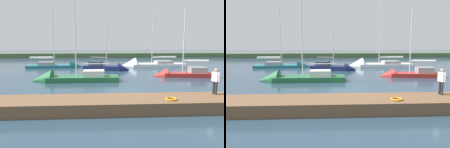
# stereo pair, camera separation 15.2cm
# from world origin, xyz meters

# --- Properties ---
(ground_plane) EXTENTS (200.00, 200.00, 0.00)m
(ground_plane) POSITION_xyz_m (0.00, 0.00, 0.00)
(ground_plane) COLOR #263D4C
(far_shoreline) EXTENTS (180.00, 8.00, 2.40)m
(far_shoreline) POSITION_xyz_m (0.00, -43.07, 0.00)
(far_shoreline) COLOR #4C603D
(far_shoreline) RESTS_ON ground_plane
(dock_pier) EXTENTS (27.58, 2.50, 0.72)m
(dock_pier) POSITION_xyz_m (0.00, 4.25, 0.36)
(dock_pier) COLOR brown
(dock_pier) RESTS_ON ground_plane
(life_ring_buoy) EXTENTS (0.66, 0.66, 0.10)m
(life_ring_buoy) POSITION_xyz_m (-1.99, 4.75, 0.77)
(life_ring_buoy) COLOR orange
(life_ring_buoy) RESTS_ON dock_pier
(sailboat_outer_mooring) EXTENTS (7.04, 3.46, 8.10)m
(sailboat_outer_mooring) POSITION_xyz_m (0.76, -13.80, 0.25)
(sailboat_outer_mooring) COLOR navy
(sailboat_outer_mooring) RESTS_ON ground_plane
(sailboat_inner_slip) EXTENTS (9.09, 2.86, 10.32)m
(sailboat_inner_slip) POSITION_xyz_m (8.30, -17.70, 0.09)
(sailboat_inner_slip) COLOR #1E6B75
(sailboat_inner_slip) RESTS_ON ground_plane
(sailboat_behind_pier) EXTENTS (8.93, 2.35, 10.74)m
(sailboat_behind_pier) POSITION_xyz_m (5.36, -5.33, 0.17)
(sailboat_behind_pier) COLOR #236638
(sailboat_behind_pier) RESTS_ON ground_plane
(sailboat_far_left) EXTENTS (10.90, 2.91, 13.18)m
(sailboat_far_left) POSITION_xyz_m (-5.60, -17.90, 0.12)
(sailboat_far_left) COLOR white
(sailboat_far_left) RESTS_ON ground_plane
(sailboat_near_dock) EXTENTS (7.45, 2.88, 8.62)m
(sailboat_near_dock) POSITION_xyz_m (-7.49, -7.47, 0.17)
(sailboat_near_dock) COLOR #B22823
(sailboat_near_dock) RESTS_ON ground_plane
(person_on_dock) EXTENTS (0.33, 0.62, 1.65)m
(person_on_dock) POSITION_xyz_m (-5.18, 3.66, 1.67)
(person_on_dock) COLOR #28282D
(person_on_dock) RESTS_ON dock_pier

